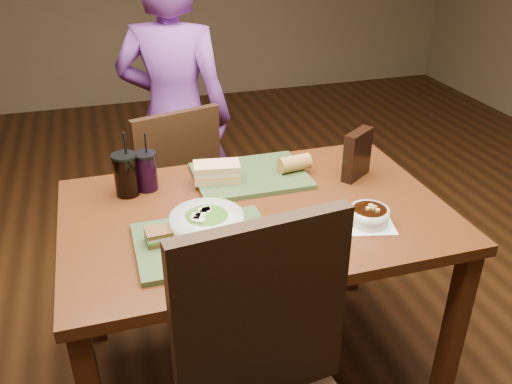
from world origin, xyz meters
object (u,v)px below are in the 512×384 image
(dining_table, at_px, (256,232))
(chip_bag, at_px, (357,155))
(sandwich_near, at_px, (162,235))
(cup_cola, at_px, (126,174))
(cup_berry, at_px, (146,171))
(sandwich_far, at_px, (217,172))
(diner, at_px, (175,118))
(tray_far, at_px, (250,176))
(baguette_far, at_px, (294,163))
(baguette_near, at_px, (265,249))
(tray_near, at_px, (205,242))
(soup_bowl, at_px, (369,216))
(salad_bowl, at_px, (207,223))
(chair_far, at_px, (178,188))

(dining_table, height_order, chip_bag, chip_bag)
(chip_bag, bearing_deg, sandwich_near, 163.96)
(cup_cola, distance_m, cup_berry, 0.08)
(sandwich_far, bearing_deg, dining_table, -69.66)
(dining_table, distance_m, diner, 0.96)
(tray_far, xyz_separation_m, chip_bag, (0.39, -0.11, 0.08))
(baguette_far, height_order, chip_bag, chip_bag)
(baguette_near, relative_size, cup_cola, 0.50)
(tray_near, distance_m, soup_bowl, 0.54)
(salad_bowl, height_order, soup_bowl, salad_bowl)
(baguette_near, distance_m, chip_bag, 0.66)
(chair_far, relative_size, tray_far, 2.16)
(cup_cola, distance_m, chip_bag, 0.85)
(salad_bowl, xyz_separation_m, baguette_near, (0.13, -0.17, -0.01))
(dining_table, distance_m, chair_far, 0.74)
(sandwich_far, bearing_deg, diner, 92.83)
(chair_far, relative_size, baguette_near, 7.44)
(dining_table, height_order, baguette_near, baguette_near)
(chair_far, xyz_separation_m, salad_bowl, (-0.03, -0.83, 0.30))
(diner, bearing_deg, soup_bowl, 134.48)
(chair_far, relative_size, diner, 0.60)
(chair_far, xyz_separation_m, sandwich_near, (-0.17, -0.83, 0.29))
(tray_far, bearing_deg, baguette_near, -102.02)
(diner, xyz_separation_m, baguette_near, (0.06, -1.25, 0.04))
(diner, distance_m, baguette_far, 0.81)
(salad_bowl, height_order, sandwich_near, salad_bowl)
(soup_bowl, distance_m, chip_bag, 0.35)
(tray_far, relative_size, baguette_far, 3.44)
(chip_bag, bearing_deg, baguette_far, 123.94)
(diner, xyz_separation_m, chip_bag, (0.56, -0.82, 0.09))
(baguette_near, xyz_separation_m, baguette_far, (0.28, 0.51, -0.00))
(tray_far, relative_size, cup_cola, 1.74)
(chair_far, xyz_separation_m, chip_bag, (0.60, -0.57, 0.34))
(salad_bowl, bearing_deg, sandwich_near, -178.59)
(chair_far, bearing_deg, chip_bag, -43.44)
(chip_bag, bearing_deg, cup_berry, 135.75)
(dining_table, bearing_deg, tray_near, -143.80)
(salad_bowl, relative_size, sandwich_near, 2.29)
(salad_bowl, height_order, baguette_near, salad_bowl)
(baguette_far, height_order, cup_berry, cup_berry)
(dining_table, distance_m, soup_bowl, 0.40)
(dining_table, height_order, chair_far, chair_far)
(sandwich_far, bearing_deg, tray_far, 6.59)
(sandwich_far, bearing_deg, cup_cola, 176.68)
(sandwich_far, distance_m, baguette_near, 0.52)
(sandwich_far, bearing_deg, baguette_far, -1.30)
(soup_bowl, height_order, chip_bag, chip_bag)
(diner, xyz_separation_m, tray_far, (0.17, -0.71, 0.00))
(tray_far, bearing_deg, soup_bowl, -57.19)
(dining_table, xyz_separation_m, sandwich_near, (-0.34, -0.13, 0.13))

